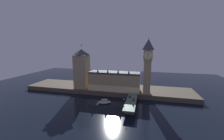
{
  "coord_description": "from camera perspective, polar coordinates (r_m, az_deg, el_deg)",
  "views": [
    {
      "loc": [
        48.74,
        -134.18,
        59.9
      ],
      "look_at": [
        11.62,
        20.0,
        32.52
      ],
      "focal_mm": 22.0,
      "sensor_mm": 36.0,
      "label": 1
    }
  ],
  "objects": [
    {
      "name": "car_southbound_lead",
      "position": [
        135.96,
        8.73,
        -12.94
      ],
      "size": [
        2.03,
        3.91,
        1.54
      ],
      "color": "silver",
      "rests_on": "bridge"
    },
    {
      "name": "car_northbound_lead",
      "position": [
        148.68,
        7.44,
        -10.89
      ],
      "size": [
        2.0,
        3.87,
        1.51
      ],
      "color": "navy",
      "rests_on": "bridge"
    },
    {
      "name": "victoria_tower",
      "position": [
        185.06,
        -12.45,
        0.62
      ],
      "size": [
        17.2,
        17.2,
        56.93
      ],
      "color": "tan",
      "rests_on": "embankment"
    },
    {
      "name": "embankment",
      "position": [
        188.76,
        -2.1,
        -7.83
      ],
      "size": [
        220.0,
        42.0,
        5.53
      ],
      "color": "#4C4438",
      "rests_on": "ground_plane"
    },
    {
      "name": "car_southbound_trail",
      "position": [
        141.8,
        8.95,
        -11.96
      ],
      "size": [
        2.04,
        4.66,
        1.59
      ],
      "color": "red",
      "rests_on": "bridge"
    },
    {
      "name": "street_lamp_far",
      "position": [
        152.98,
        6.7,
        -9.05
      ],
      "size": [
        1.34,
        0.6,
        6.02
      ],
      "color": "#2D3333",
      "rests_on": "bridge"
    },
    {
      "name": "clock_tower",
      "position": [
        161.01,
        14.56,
        2.2
      ],
      "size": [
        9.95,
        10.06,
        64.13
      ],
      "color": "tan",
      "rests_on": "embankment"
    },
    {
      "name": "street_lamp_near",
      "position": [
        125.38,
        5.04,
        -12.97
      ],
      "size": [
        1.34,
        0.6,
        7.32
      ],
      "color": "#2D3333",
      "rests_on": "bridge"
    },
    {
      "name": "boat_upstream",
      "position": [
        149.65,
        -3.17,
        -13.13
      ],
      "size": [
        14.47,
        8.12,
        4.51
      ],
      "color": "white",
      "rests_on": "ground_plane"
    },
    {
      "name": "ground_plane",
      "position": [
        154.81,
        -6.08,
        -13.03
      ],
      "size": [
        400.0,
        400.0,
        0.0
      ],
      "primitive_type": "plane",
      "color": "black"
    },
    {
      "name": "parliament_hall",
      "position": [
        173.21,
        0.96,
        -4.54
      ],
      "size": [
        63.3,
        18.6,
        27.67
      ],
      "color": "tan",
      "rests_on": "embankment"
    },
    {
      "name": "bridge",
      "position": [
        141.03,
        7.91,
        -13.42
      ],
      "size": [
        10.11,
        46.0,
        6.89
      ],
      "color": "#476656",
      "rests_on": "ground_plane"
    }
  ]
}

